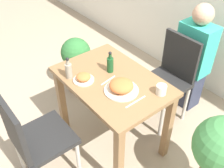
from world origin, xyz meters
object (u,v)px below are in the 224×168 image
(food_plate, at_px, (121,87))
(side_plate, at_px, (83,78))
(drink_cup, at_px, (161,90))
(potted_plant_right, at_px, (222,151))
(sauce_bottle, at_px, (110,64))
(chair_far, at_px, (170,75))
(chair_near, at_px, (33,137))
(potted_plant_left, at_px, (77,62))
(condiment_bottle, at_px, (69,70))
(person_figure, at_px, (193,59))

(food_plate, xyz_separation_m, side_plate, (-0.29, -0.16, -0.01))
(drink_cup, height_order, potted_plant_right, drink_cup)
(sauce_bottle, bearing_deg, potted_plant_right, 12.80)
(side_plate, xyz_separation_m, potted_plant_right, (1.03, 0.47, -0.26))
(sauce_bottle, bearing_deg, food_plate, -19.86)
(chair_far, bearing_deg, chair_near, -94.76)
(potted_plant_left, bearing_deg, condiment_bottle, -34.32)
(drink_cup, xyz_separation_m, sauce_bottle, (-0.47, -0.12, 0.04))
(drink_cup, bearing_deg, potted_plant_right, 11.06)
(condiment_bottle, bearing_deg, food_plate, 29.56)
(food_plate, bearing_deg, person_figure, 94.66)
(drink_cup, relative_size, potted_plant_right, 0.10)
(drink_cup, xyz_separation_m, condiment_bottle, (-0.61, -0.44, 0.04))
(chair_far, bearing_deg, potted_plant_left, -153.67)
(sauce_bottle, xyz_separation_m, condiment_bottle, (-0.14, -0.32, 0.00))
(potted_plant_right, bearing_deg, condiment_bottle, -154.53)
(side_plate, xyz_separation_m, sauce_bottle, (0.03, 0.25, 0.05))
(chair_near, height_order, potted_plant_left, chair_near)
(condiment_bottle, bearing_deg, chair_far, 72.11)
(chair_near, relative_size, potted_plant_right, 1.16)
(chair_far, bearing_deg, potted_plant_right, -25.05)
(chair_near, bearing_deg, sauce_bottle, -86.61)
(food_plate, bearing_deg, condiment_bottle, -150.44)
(side_plate, bearing_deg, drink_cup, 36.49)
(side_plate, height_order, drink_cup, drink_cup)
(condiment_bottle, bearing_deg, side_plate, 32.83)
(food_plate, height_order, condiment_bottle, condiment_bottle)
(food_plate, xyz_separation_m, person_figure, (-0.08, 1.04, -0.22))
(chair_near, height_order, potted_plant_right, chair_near)
(potted_plant_left, bearing_deg, person_figure, 39.67)
(chair_far, bearing_deg, person_figure, 88.65)
(chair_near, relative_size, person_figure, 0.78)
(food_plate, xyz_separation_m, potted_plant_right, (0.74, 0.32, -0.28))
(chair_far, height_order, potted_plant_right, chair_far)
(food_plate, xyz_separation_m, drink_cup, (0.21, 0.21, -0.00))
(food_plate, bearing_deg, chair_near, -106.99)
(chair_near, relative_size, potted_plant_left, 1.37)
(drink_cup, relative_size, person_figure, 0.07)
(chair_near, height_order, person_figure, person_figure)
(drink_cup, xyz_separation_m, potted_plant_right, (0.53, 0.10, -0.27))
(side_plate, bearing_deg, potted_plant_right, 24.66)
(drink_cup, bearing_deg, chair_near, -115.11)
(sauce_bottle, height_order, potted_plant_right, sauce_bottle)
(condiment_bottle, distance_m, potted_plant_right, 1.30)
(chair_far, bearing_deg, drink_cup, -58.41)
(condiment_bottle, height_order, potted_plant_left, condiment_bottle)
(sauce_bottle, height_order, person_figure, person_figure)
(food_plate, distance_m, condiment_bottle, 0.45)
(chair_near, xyz_separation_m, potted_plant_right, (0.95, 1.00, 0.00))
(sauce_bottle, xyz_separation_m, potted_plant_right, (1.00, 0.23, -0.31))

